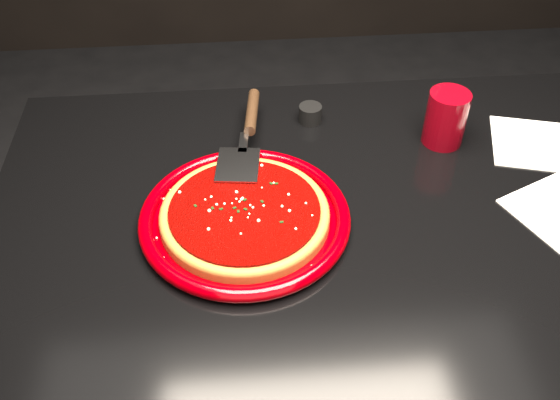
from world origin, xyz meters
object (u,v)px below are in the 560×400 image
object	(u,v)px
pizza_server	(247,135)
cup	(446,118)
plate	(245,218)
table	(332,344)
ramekin	(310,114)

from	to	relation	value
pizza_server	cup	bearing A→B (deg)	7.98
plate	cup	xyz separation A→B (m)	(0.38, 0.19, 0.04)
plate	pizza_server	xyz separation A→B (m)	(0.01, 0.18, 0.03)
table	ramekin	size ratio (longest dim) A/B	26.69
plate	cup	bearing A→B (deg)	26.61
table	pizza_server	world-z (taller)	pizza_server
ramekin	cup	bearing A→B (deg)	-19.63
table	ramekin	xyz separation A→B (m)	(-0.03, 0.27, 0.39)
plate	ramekin	bearing A→B (deg)	63.03
pizza_server	plate	bearing A→B (deg)	-86.99
cup	ramekin	bearing A→B (deg)	160.37
plate	ramekin	xyz separation A→B (m)	(0.14, 0.28, 0.00)
pizza_server	ramekin	xyz separation A→B (m)	(0.13, 0.09, -0.03)
table	plate	size ratio (longest dim) A/B	3.48
table	cup	bearing A→B (deg)	40.36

